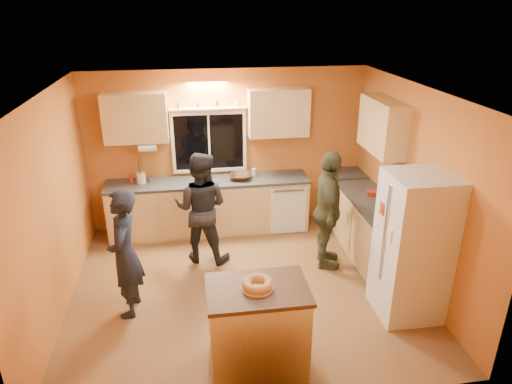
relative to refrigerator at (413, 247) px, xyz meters
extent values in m
plane|color=brown|center=(-1.89, 0.80, -0.90)|extent=(4.50, 4.50, 0.00)
cube|color=#B16A2D|center=(-1.89, 2.80, 0.40)|extent=(4.50, 0.04, 2.60)
cube|color=#B16A2D|center=(-1.89, -1.20, 0.40)|extent=(4.50, 0.04, 2.60)
cube|color=#B16A2D|center=(-4.14, 0.80, 0.40)|extent=(0.04, 4.00, 2.60)
cube|color=#B16A2D|center=(0.36, 0.80, 0.40)|extent=(0.04, 4.00, 2.60)
cube|color=white|center=(-1.89, 0.80, 1.70)|extent=(4.50, 4.00, 0.02)
cube|color=black|center=(-2.19, 2.79, 0.55)|extent=(1.10, 0.02, 0.90)
cube|color=white|center=(-2.19, 2.77, 0.55)|extent=(1.20, 0.04, 1.00)
cube|color=tan|center=(-3.29, 2.64, 1.02)|extent=(0.95, 0.33, 0.75)
cube|color=tan|center=(-1.09, 2.64, 1.02)|extent=(0.95, 0.33, 0.75)
cube|color=tan|center=(0.19, 1.60, 1.02)|extent=(0.33, 1.00, 0.75)
cylinder|color=silver|center=(-3.14, 2.52, 0.58)|extent=(0.27, 0.12, 0.12)
cube|color=tan|center=(-2.24, 2.50, -0.47)|extent=(3.20, 0.60, 0.86)
cube|color=#282B2D|center=(-2.24, 2.50, -0.02)|extent=(3.24, 0.62, 0.04)
cube|color=tan|center=(0.06, 2.50, -0.47)|extent=(0.60, 0.60, 0.86)
cube|color=#282B2D|center=(0.06, 2.50, -0.02)|extent=(0.62, 0.62, 0.04)
cube|color=tan|center=(0.06, 1.30, -0.47)|extent=(0.60, 1.80, 0.86)
cube|color=#282B2D|center=(0.06, 1.30, -0.02)|extent=(0.62, 1.84, 0.04)
cube|color=silver|center=(0.00, 0.00, 0.00)|extent=(0.72, 0.70, 1.80)
cube|color=tan|center=(-1.94, -0.64, -0.43)|extent=(0.97, 0.65, 0.94)
cube|color=black|center=(-1.94, -0.64, 0.05)|extent=(1.01, 0.69, 0.04)
torus|color=tan|center=(-1.94, -0.64, 0.12)|extent=(0.31, 0.31, 0.09)
imported|color=black|center=(-3.34, 0.52, -0.09)|extent=(0.42, 0.61, 1.61)
imported|color=black|center=(-2.40, 1.64, -0.08)|extent=(0.96, 0.85, 1.65)
imported|color=#383E27|center=(-0.66, 1.19, -0.04)|extent=(0.63, 1.07, 1.72)
imported|color=black|center=(-1.73, 2.49, 0.04)|extent=(0.43, 0.43, 0.09)
cylinder|color=beige|center=(-3.29, 2.55, 0.09)|extent=(0.14, 0.14, 0.17)
imported|color=gray|center=(-0.01, 0.50, 0.14)|extent=(0.27, 0.24, 0.27)
cube|color=#A22218|center=(0.12, 1.52, 0.04)|extent=(0.19, 0.17, 0.07)
camera|label=1|loc=(-2.53, -4.32, 2.66)|focal=32.00mm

